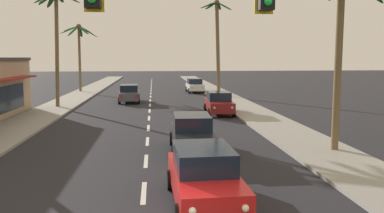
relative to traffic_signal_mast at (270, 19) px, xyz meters
name	(u,v)px	position (x,y,z in m)	size (l,w,h in m)	color
sidewalk_right	(253,113)	(4.91, 19.35, -4.99)	(3.20, 110.00, 0.14)	gray
sidewalk_left	(39,116)	(-10.69, 19.35, -4.99)	(3.20, 110.00, 0.14)	gray
lane_markings	(155,116)	(-2.48, 18.95, -5.05)	(4.28, 86.45, 0.01)	silver
traffic_signal_mast	(270,19)	(0.00, 0.00, 0.00)	(11.09, 0.41, 6.92)	#2D2D33
sedan_lead_at_stop_bar	(204,176)	(-1.13, 2.24, -4.20)	(2.04, 4.49, 1.68)	red
sedan_third_in_queue	(192,133)	(-0.84, 8.38, -4.20)	(2.01, 4.47, 1.68)	black
sedan_oncoming_far	(129,93)	(-4.85, 27.76, -4.20)	(2.09, 4.51, 1.68)	#4C515B
sedan_parked_nearest_kerb	(219,103)	(2.32, 19.50, -4.20)	(2.07, 4.50, 1.68)	maroon
sedan_parked_mid_kerb	(195,85)	(2.44, 37.31, -4.20)	(2.04, 4.49, 1.68)	silver
palm_left_third	(57,19)	(-10.40, 24.34, 2.27)	(3.68, 3.81, 9.78)	brown
palm_left_farthest	(79,41)	(-11.36, 38.69, 1.15)	(4.33, 4.26, 8.20)	brown
palm_right_second	(340,9)	(5.49, 7.69, 1.22)	(4.36, 4.81, 8.21)	brown
palm_right_farthest	(217,34)	(4.29, 32.13, 1.66)	(3.54, 3.36, 10.27)	brown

